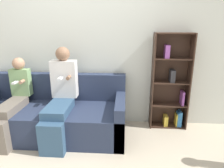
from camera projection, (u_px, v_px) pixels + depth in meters
ground_plane at (66, 155)px, 2.55m from camera, size 14.00×14.00×0.00m
back_wall at (79, 46)px, 3.16m from camera, size 10.00×0.06×2.55m
couch at (53, 116)px, 3.01m from camera, size 2.16×0.89×0.86m
adult_seated at (60, 94)px, 2.81m from camera, size 0.37×0.85×1.30m
child_seated at (12, 100)px, 2.84m from camera, size 0.29×0.86×1.13m
bookshelf at (171, 85)px, 3.12m from camera, size 0.57×0.23×1.49m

